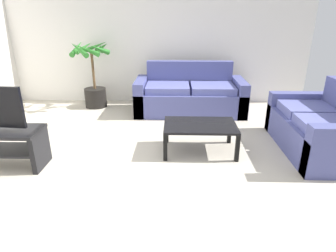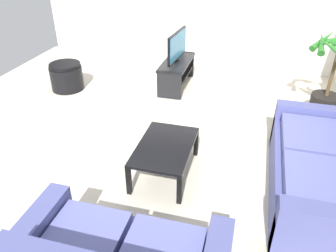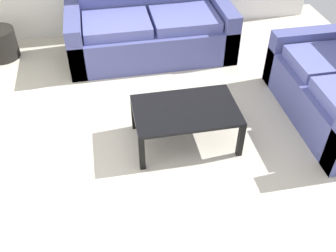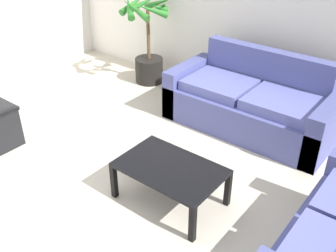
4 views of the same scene
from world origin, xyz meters
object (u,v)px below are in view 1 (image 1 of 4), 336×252
couch_loveseat (320,129)px  potted_palm (94,80)px  couch_main (190,96)px  coffee_table (200,128)px

couch_loveseat → potted_palm: (-3.54, 1.86, 0.24)m
potted_palm → couch_main: bearing=-8.1°
couch_main → couch_loveseat: 2.31m
couch_main → coffee_table: size_ratio=2.11×
couch_loveseat → coffee_table: bearing=-177.0°
coffee_table → potted_palm: bearing=134.7°
couch_main → coffee_table: (0.06, -1.68, 0.04)m
couch_main → potted_palm: potted_palm is taller
couch_loveseat → potted_palm: 4.00m
couch_loveseat → potted_palm: size_ratio=1.23×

